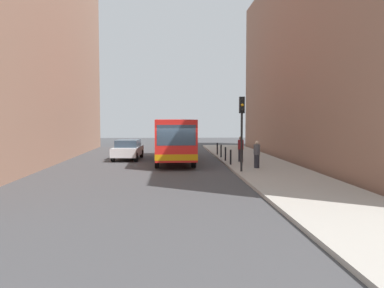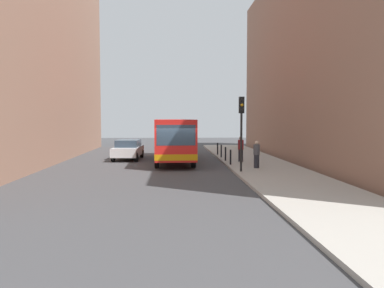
{
  "view_description": "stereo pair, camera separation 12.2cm",
  "coord_description": "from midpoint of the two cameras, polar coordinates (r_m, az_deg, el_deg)",
  "views": [
    {
      "loc": [
        -0.36,
        -23.38,
        3.04
      ],
      "look_at": [
        1.08,
        2.84,
        1.36
      ],
      "focal_mm": 36.81,
      "sensor_mm": 36.0,
      "label": 1
    },
    {
      "loc": [
        -0.24,
        -23.39,
        3.04
      ],
      "look_at": [
        1.08,
        2.84,
        1.36
      ],
      "focal_mm": 36.81,
      "sensor_mm": 36.0,
      "label": 2
    }
  ],
  "objects": [
    {
      "name": "ground_plane",
      "position": [
        23.58,
        -2.41,
        -3.76
      ],
      "size": [
        80.0,
        80.0,
        0.0
      ],
      "primitive_type": "plane",
      "color": "#424244"
    },
    {
      "name": "bus",
      "position": [
        28.36,
        -2.9,
        0.99
      ],
      "size": [
        2.83,
        11.09,
        3.0
      ],
      "rotation": [
        0.0,
        0.0,
        3.17
      ],
      "color": "red",
      "rests_on": "ground"
    },
    {
      "name": "pedestrian_near_signal",
      "position": [
        23.48,
        9.22,
        -1.51
      ],
      "size": [
        0.38,
        0.38,
        1.6
      ],
      "rotation": [
        0.0,
        0.0,
        0.6
      ],
      "color": "#26262D",
      "rests_on": "sidewalk"
    },
    {
      "name": "sidewalk",
      "position": [
        24.25,
        10.48,
        -3.43
      ],
      "size": [
        4.4,
        40.0,
        0.15
      ],
      "primitive_type": "cube",
      "color": "#ADA89E",
      "rests_on": "ground"
    },
    {
      "name": "building_left",
      "position": [
        30.1,
        -25.75,
        13.96
      ],
      "size": [
        7.0,
        32.0,
        17.22
      ],
      "primitive_type": "cube",
      "color": "#936B56",
      "rests_on": "ground"
    },
    {
      "name": "bollard_near",
      "position": [
        25.01,
        5.48,
        -1.9
      ],
      "size": [
        0.11,
        0.11,
        0.95
      ],
      "primitive_type": "cylinder",
      "color": "black",
      "rests_on": "sidewalk"
    },
    {
      "name": "bollard_far",
      "position": [
        29.67,
        4.12,
        -1.02
      ],
      "size": [
        0.11,
        0.11,
        0.95
      ],
      "primitive_type": "cylinder",
      "color": "black",
      "rests_on": "sidewalk"
    },
    {
      "name": "traffic_light",
      "position": [
        21.71,
        7.07,
        3.53
      ],
      "size": [
        0.28,
        0.33,
        4.1
      ],
      "color": "black",
      "rests_on": "sidewalk"
    },
    {
      "name": "building_right",
      "position": [
        30.14,
        20.38,
        11.77
      ],
      "size": [
        7.0,
        32.0,
        14.82
      ],
      "primitive_type": "cube",
      "color": "#936B56",
      "rests_on": "ground"
    },
    {
      "name": "bollard_mid",
      "position": [
        27.34,
        4.74,
        -1.43
      ],
      "size": [
        0.11,
        0.11,
        0.95
      ],
      "primitive_type": "cylinder",
      "color": "black",
      "rests_on": "sidewalk"
    },
    {
      "name": "pedestrian_mid_sidewalk",
      "position": [
        26.85,
        6.94,
        -0.72
      ],
      "size": [
        0.38,
        0.38,
        1.71
      ],
      "rotation": [
        0.0,
        0.0,
        4.1
      ],
      "color": "#26262D",
      "rests_on": "sidewalk"
    },
    {
      "name": "bollard_farthest",
      "position": [
        32.0,
        3.58,
        -0.68
      ],
      "size": [
        0.11,
        0.11,
        0.95
      ],
      "primitive_type": "cylinder",
      "color": "black",
      "rests_on": "sidewalk"
    },
    {
      "name": "car_beside_bus",
      "position": [
        29.87,
        -9.38,
        -0.73
      ],
      "size": [
        2.08,
        4.5,
        1.48
      ],
      "rotation": [
        0.0,
        0.0,
        3.08
      ],
      "color": "silver",
      "rests_on": "ground"
    }
  ]
}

